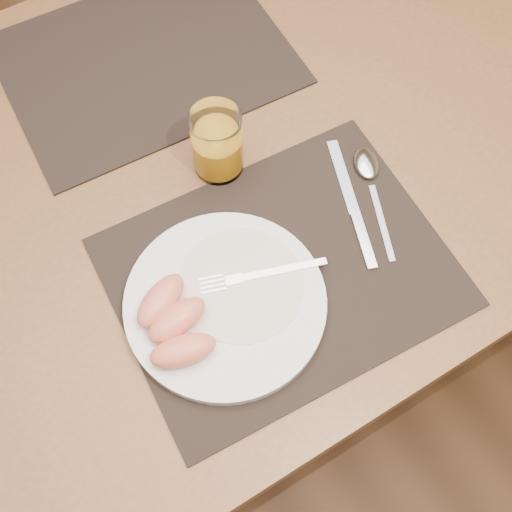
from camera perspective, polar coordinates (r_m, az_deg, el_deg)
The scene contains 11 objects.
ground at distance 1.65m, azimuth -3.18°, elevation -6.56°, with size 5.00×5.00×0.00m, color brown.
table at distance 1.05m, azimuth -5.00°, elevation 5.67°, with size 1.40×0.90×0.75m.
placemat_near at distance 0.89m, azimuth 2.23°, elevation -1.41°, with size 0.45×0.35×0.00m, color black.
placemat_far at distance 1.12m, azimuth -9.78°, elevation 16.82°, with size 0.45×0.35×0.00m, color black.
plate at distance 0.86m, azimuth -2.75°, elevation -4.21°, with size 0.27×0.27×0.02m, color white.
plate_dressing at distance 0.86m, azimuth -1.37°, elevation -2.50°, with size 0.17×0.17×0.00m.
fork at distance 0.86m, azimuth -0.35°, elevation -1.80°, with size 0.17×0.07×0.00m.
knife at distance 0.93m, azimuth 8.77°, elevation 3.79°, with size 0.09×0.21×0.01m.
spoon at distance 0.97m, azimuth 9.96°, elevation 7.39°, with size 0.09×0.19×0.01m.
juice_glass at distance 0.93m, azimuth -3.47°, elevation 9.80°, with size 0.07×0.07×0.11m.
grapefruit_wedges at distance 0.83m, azimuth -7.36°, elevation -5.95°, with size 0.10×0.14×0.03m.
Camera 1 is at (-0.21, -0.52, 1.56)m, focal length 45.00 mm.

